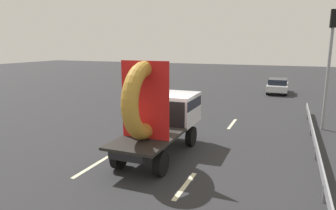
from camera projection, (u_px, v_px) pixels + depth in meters
name	position (u px, v px, depth m)	size (l,w,h in m)	color
ground_plane	(163.00, 153.00, 12.83)	(120.00, 120.00, 0.00)	#28282B
flatbed_truck	(162.00, 112.00, 12.47)	(2.02, 5.51, 3.99)	black
distant_sedan	(278.00, 85.00, 28.49)	(1.82, 4.25, 1.39)	black
traffic_light	(330.00, 54.00, 15.53)	(0.42, 0.36, 6.31)	gray
guardrail	(313.00, 135.00, 13.58)	(0.10, 14.43, 0.71)	gray
lane_dash_left_near	(92.00, 166.00, 11.38)	(2.29, 0.16, 0.01)	beige
lane_dash_left_far	(170.00, 119.00, 18.66)	(2.97, 0.16, 0.01)	beige
lane_dash_right_near	(185.00, 186.00, 9.82)	(2.10, 0.16, 0.01)	beige
lane_dash_right_far	(232.00, 124.00, 17.50)	(2.37, 0.16, 0.01)	beige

